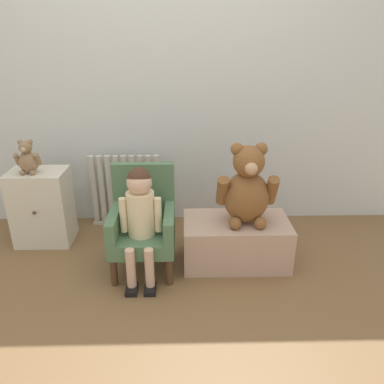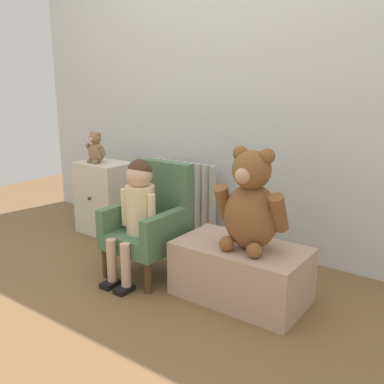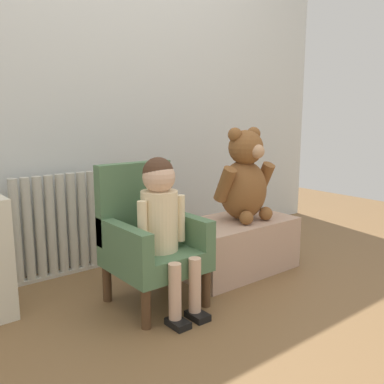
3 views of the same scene
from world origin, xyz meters
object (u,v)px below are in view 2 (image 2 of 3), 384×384
small_teddy_bear (96,149)px  radiator (184,201)px  small_dresser (105,198)px  large_teddy_bear (251,205)px  child_armchair (151,223)px  child_figure (137,203)px  low_bench (241,272)px

small_teddy_bear → radiator: bearing=26.2°
small_dresser → small_teddy_bear: 0.38m
radiator → large_teddy_bear: size_ratio=1.09×
radiator → small_dresser: size_ratio=1.05×
child_armchair → child_figure: child_figure is taller
child_figure → small_teddy_bear: (-0.79, 0.41, 0.19)m
child_figure → small_teddy_bear: 0.91m
large_teddy_bear → small_teddy_bear: (-1.45, 0.28, 0.12)m
radiator → low_bench: (0.80, -0.56, -0.14)m
child_armchair → small_teddy_bear: bearing=159.4°
small_dresser → small_teddy_bear: small_teddy_bear is taller
low_bench → large_teddy_bear: 0.39m
radiator → child_armchair: bearing=-71.7°
small_dresser → child_armchair: (0.76, -0.33, 0.04)m
small_teddy_bear → small_dresser: bearing=49.2°
child_armchair → large_teddy_bear: (0.66, 0.02, 0.22)m
child_armchair → low_bench: 0.63m
small_dresser → child_figure: child_figure is taller
low_bench → large_teddy_bear: (0.05, -0.01, 0.38)m
small_dresser → low_bench: 1.41m
child_figure → large_teddy_bear: 0.68m
small_dresser → large_teddy_bear: bearing=-12.4°
low_bench → large_teddy_bear: size_ratio=1.31×
child_armchair → large_teddy_bear: size_ratio=1.27×
radiator → child_figure: size_ratio=0.81×
child_figure → low_bench: size_ratio=1.03×
child_armchair → small_teddy_bear: (-0.79, 0.30, 0.34)m
small_dresser → radiator: bearing=24.6°
small_dresser → low_bench: small_dresser is taller
child_armchair → child_figure: size_ratio=0.94×
low_bench → large_teddy_bear: large_teddy_bear is taller
child_figure → child_armchair: bearing=90.0°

